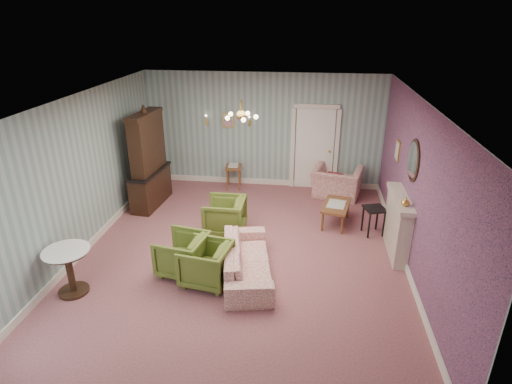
# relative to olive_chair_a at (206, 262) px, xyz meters

# --- Properties ---
(floor) EXTENTS (7.00, 7.00, 0.00)m
(floor) POSITION_rel_olive_chair_a_xyz_m (0.46, 1.00, -0.39)
(floor) COLOR #98585C
(floor) RESTS_ON ground
(ceiling) EXTENTS (7.00, 7.00, 0.00)m
(ceiling) POSITION_rel_olive_chair_a_xyz_m (0.46, 1.00, 2.51)
(ceiling) COLOR white
(ceiling) RESTS_ON ground
(wall_back) EXTENTS (6.00, 0.00, 6.00)m
(wall_back) POSITION_rel_olive_chair_a_xyz_m (0.46, 4.50, 1.06)
(wall_back) COLOR gray
(wall_back) RESTS_ON ground
(wall_front) EXTENTS (6.00, 0.00, 6.00)m
(wall_front) POSITION_rel_olive_chair_a_xyz_m (0.46, -2.50, 1.06)
(wall_front) COLOR gray
(wall_front) RESTS_ON ground
(wall_left) EXTENTS (0.00, 7.00, 7.00)m
(wall_left) POSITION_rel_olive_chair_a_xyz_m (-2.54, 1.00, 1.06)
(wall_left) COLOR gray
(wall_left) RESTS_ON ground
(wall_right) EXTENTS (0.00, 7.00, 7.00)m
(wall_right) POSITION_rel_olive_chair_a_xyz_m (3.46, 1.00, 1.06)
(wall_right) COLOR gray
(wall_right) RESTS_ON ground
(wall_right_floral) EXTENTS (0.00, 7.00, 7.00)m
(wall_right_floral) POSITION_rel_olive_chair_a_xyz_m (3.45, 1.00, 1.06)
(wall_right_floral) COLOR #C26182
(wall_right_floral) RESTS_ON ground
(door) EXTENTS (1.12, 0.12, 2.16)m
(door) POSITION_rel_olive_chair_a_xyz_m (1.76, 4.46, 0.69)
(door) COLOR white
(door) RESTS_ON floor
(olive_chair_a) EXTENTS (0.84, 0.88, 0.79)m
(olive_chair_a) POSITION_rel_olive_chair_a_xyz_m (0.00, 0.00, 0.00)
(olive_chair_a) COLOR #5C6E26
(olive_chair_a) RESTS_ON floor
(olive_chair_b) EXTENTS (0.85, 0.89, 0.80)m
(olive_chair_b) POSITION_rel_olive_chair_a_xyz_m (-0.47, 0.23, 0.00)
(olive_chair_b) COLOR #5C6E26
(olive_chair_b) RESTS_ON floor
(olive_chair_c) EXTENTS (0.75, 0.80, 0.82)m
(olive_chair_c) POSITION_rel_olive_chair_a_xyz_m (-0.03, 1.78, 0.01)
(olive_chair_c) COLOR #5C6E26
(olive_chair_c) RESTS_ON floor
(sofa_chintz) EXTENTS (0.94, 2.07, 0.78)m
(sofa_chintz) POSITION_rel_olive_chair_a_xyz_m (0.65, 0.31, -0.00)
(sofa_chintz) COLOR #AB4550
(sofa_chintz) RESTS_ON floor
(wingback_chair) EXTENTS (1.28, 0.99, 1.00)m
(wingback_chair) POSITION_rel_olive_chair_a_xyz_m (2.34, 3.94, 0.10)
(wingback_chair) COLOR #AB4550
(wingback_chair) RESTS_ON floor
(dresser) EXTENTS (0.60, 1.44, 2.34)m
(dresser) POSITION_rel_olive_chair_a_xyz_m (-2.02, 2.91, 0.77)
(dresser) COLOR black
(dresser) RESTS_ON floor
(fireplace) EXTENTS (0.30, 1.40, 1.16)m
(fireplace) POSITION_rel_olive_chair_a_xyz_m (3.32, 1.40, 0.19)
(fireplace) COLOR beige
(fireplace) RESTS_ON floor
(mantel_vase) EXTENTS (0.15, 0.15, 0.15)m
(mantel_vase) POSITION_rel_olive_chair_a_xyz_m (3.30, 1.00, 0.84)
(mantel_vase) COLOR gold
(mantel_vase) RESTS_ON fireplace
(oval_mirror) EXTENTS (0.04, 0.76, 0.84)m
(oval_mirror) POSITION_rel_olive_chair_a_xyz_m (3.42, 1.40, 1.46)
(oval_mirror) COLOR white
(oval_mirror) RESTS_ON wall_right
(framed_print) EXTENTS (0.04, 0.34, 0.42)m
(framed_print) POSITION_rel_olive_chair_a_xyz_m (3.43, 2.75, 1.21)
(framed_print) COLOR gold
(framed_print) RESTS_ON wall_right
(coffee_table) EXTENTS (0.70, 1.01, 0.47)m
(coffee_table) POSITION_rel_olive_chair_a_xyz_m (2.26, 2.41, -0.16)
(coffee_table) COLOR brown
(coffee_table) RESTS_ON floor
(side_table_black) EXTENTS (0.50, 0.50, 0.60)m
(side_table_black) POSITION_rel_olive_chair_a_xyz_m (3.00, 2.06, -0.10)
(side_table_black) COLOR black
(side_table_black) RESTS_ON floor
(pedestal_table) EXTENTS (0.92, 0.92, 0.80)m
(pedestal_table) POSITION_rel_olive_chair_a_xyz_m (-2.10, -0.56, 0.00)
(pedestal_table) COLOR black
(pedestal_table) RESTS_ON floor
(nesting_table) EXTENTS (0.44, 0.53, 0.65)m
(nesting_table) POSITION_rel_olive_chair_a_xyz_m (-0.26, 4.15, -0.07)
(nesting_table) COLOR brown
(nesting_table) RESTS_ON floor
(gilt_mirror_back) EXTENTS (0.28, 0.06, 0.36)m
(gilt_mirror_back) POSITION_rel_olive_chair_a_xyz_m (-0.44, 4.46, 1.31)
(gilt_mirror_back) COLOR gold
(gilt_mirror_back) RESTS_ON wall_back
(sconce_left) EXTENTS (0.16, 0.12, 0.30)m
(sconce_left) POSITION_rel_olive_chair_a_xyz_m (-0.99, 4.44, 1.31)
(sconce_left) COLOR gold
(sconce_left) RESTS_ON wall_back
(sconce_right) EXTENTS (0.16, 0.12, 0.30)m
(sconce_right) POSITION_rel_olive_chair_a_xyz_m (0.11, 4.44, 1.31)
(sconce_right) COLOR gold
(sconce_right) RESTS_ON wall_back
(chandelier) EXTENTS (0.56, 0.56, 0.36)m
(chandelier) POSITION_rel_olive_chair_a_xyz_m (0.46, 1.00, 2.24)
(chandelier) COLOR gold
(chandelier) RESTS_ON ceiling
(burgundy_cushion) EXTENTS (0.41, 0.28, 0.39)m
(burgundy_cushion) POSITION_rel_olive_chair_a_xyz_m (2.29, 3.79, 0.09)
(burgundy_cushion) COLOR maroon
(burgundy_cushion) RESTS_ON wingback_chair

